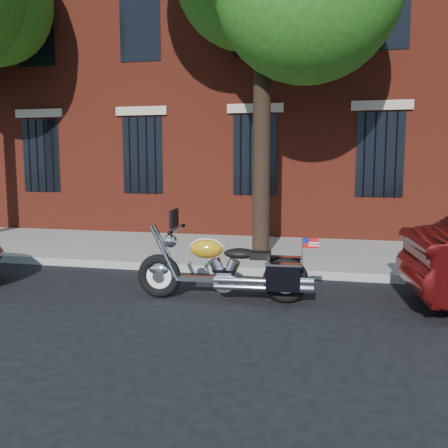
# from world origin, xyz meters

# --- Properties ---
(ground) EXTENTS (120.00, 120.00, 0.00)m
(ground) POSITION_xyz_m (0.00, 0.00, 0.00)
(ground) COLOR black
(ground) RESTS_ON ground
(curb) EXTENTS (40.00, 0.16, 0.15)m
(curb) POSITION_xyz_m (0.00, 1.38, 0.07)
(curb) COLOR gray
(curb) RESTS_ON ground
(sidewalk) EXTENTS (40.00, 3.60, 0.15)m
(sidewalk) POSITION_xyz_m (0.00, 3.26, 0.07)
(sidewalk) COLOR gray
(sidewalk) RESTS_ON ground
(building) EXTENTS (26.00, 10.08, 12.00)m
(building) POSITION_xyz_m (0.00, 10.06, 6.00)
(building) COLOR maroon
(building) RESTS_ON ground
(motorcycle) EXTENTS (2.70, 0.86, 1.35)m
(motorcycle) POSITION_xyz_m (0.55, -0.34, 0.46)
(motorcycle) COLOR black
(motorcycle) RESTS_ON ground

